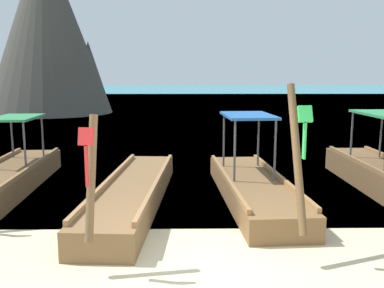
{
  "coord_description": "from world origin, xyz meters",
  "views": [
    {
      "loc": [
        -0.12,
        -5.36,
        2.77
      ],
      "look_at": [
        0.0,
        3.91,
        1.25
      ],
      "focal_mm": 38.89,
      "sensor_mm": 36.0,
      "label": 1
    }
  ],
  "objects_px": {
    "longtail_boat_red_ribbon": "(133,193)",
    "longtail_boat_green_ribbon": "(253,186)",
    "longtail_boat_orange_ribbon": "(11,176)",
    "karst_rock": "(49,27)"
  },
  "relations": [
    {
      "from": "longtail_boat_red_ribbon",
      "to": "longtail_boat_green_ribbon",
      "type": "bearing_deg",
      "value": 6.92
    },
    {
      "from": "longtail_boat_orange_ribbon",
      "to": "karst_rock",
      "type": "xyz_separation_m",
      "value": [
        -5.79,
        21.54,
        6.0
      ]
    },
    {
      "from": "longtail_boat_orange_ribbon",
      "to": "karst_rock",
      "type": "height_order",
      "value": "karst_rock"
    },
    {
      "from": "longtail_boat_orange_ribbon",
      "to": "longtail_boat_red_ribbon",
      "type": "xyz_separation_m",
      "value": [
        3.19,
        -1.32,
        -0.07
      ]
    },
    {
      "from": "longtail_boat_orange_ribbon",
      "to": "longtail_boat_red_ribbon",
      "type": "bearing_deg",
      "value": -22.46
    },
    {
      "from": "longtail_boat_orange_ribbon",
      "to": "longtail_boat_green_ribbon",
      "type": "height_order",
      "value": "longtail_boat_green_ribbon"
    },
    {
      "from": "longtail_boat_green_ribbon",
      "to": "karst_rock",
      "type": "distance_m",
      "value": 26.06
    },
    {
      "from": "longtail_boat_red_ribbon",
      "to": "karst_rock",
      "type": "bearing_deg",
      "value": 111.43
    },
    {
      "from": "longtail_boat_orange_ribbon",
      "to": "karst_rock",
      "type": "relative_size",
      "value": 0.43
    },
    {
      "from": "longtail_boat_red_ribbon",
      "to": "longtail_boat_orange_ribbon",
      "type": "bearing_deg",
      "value": 157.54
    }
  ]
}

